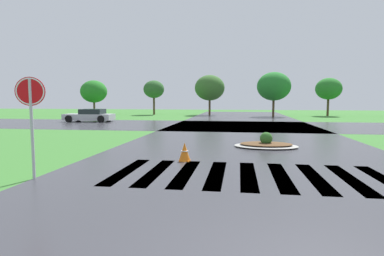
% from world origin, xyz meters
% --- Properties ---
extents(asphalt_roadway, '(11.55, 80.00, 0.01)m').
position_xyz_m(asphalt_roadway, '(0.00, 10.00, 0.00)').
color(asphalt_roadway, '#35353A').
rests_on(asphalt_roadway, ground).
extents(asphalt_cross_road, '(90.00, 10.39, 0.01)m').
position_xyz_m(asphalt_cross_road, '(0.00, 21.87, 0.00)').
color(asphalt_cross_road, '#35353A').
rests_on(asphalt_cross_road, ground).
extents(crosswalk_stripes, '(7.65, 3.46, 0.01)m').
position_xyz_m(crosswalk_stripes, '(-0.00, 5.25, 0.00)').
color(crosswalk_stripes, white).
rests_on(crosswalk_stripes, ground).
extents(stop_sign, '(0.73, 0.26, 2.74)m').
position_xyz_m(stop_sign, '(-5.73, 3.96, 2.04)').
color(stop_sign, '#B2B5BA').
rests_on(stop_sign, ground).
extents(median_island, '(2.82, 1.90, 0.68)m').
position_xyz_m(median_island, '(0.94, 10.63, 0.14)').
color(median_island, '#9E9B93').
rests_on(median_island, ground).
extents(car_white_sedan, '(4.67, 2.33, 1.21)m').
position_xyz_m(car_white_sedan, '(-14.42, 24.47, 0.57)').
color(car_white_sedan, '#B7B7BF').
rests_on(car_white_sedan, ground).
extents(traffic_cone, '(0.41, 0.41, 0.64)m').
position_xyz_m(traffic_cone, '(-2.13, 6.98, 0.31)').
color(traffic_cone, orange).
rests_on(traffic_cone, ground).
extents(background_treeline, '(44.75, 6.56, 5.49)m').
position_xyz_m(background_treeline, '(2.82, 37.83, 3.51)').
color(background_treeline, '#4C3823').
rests_on(background_treeline, ground).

